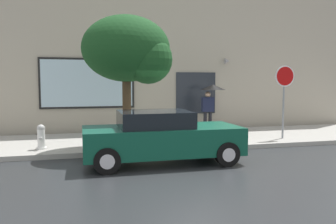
{
  "coord_description": "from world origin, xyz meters",
  "views": [
    {
      "loc": [
        -2.7,
        -8.98,
        2.16
      ],
      "look_at": [
        0.04,
        1.8,
        1.2
      ],
      "focal_mm": 36.65,
      "sensor_mm": 36.0,
      "label": 1
    }
  ],
  "objects_px": {
    "fire_hydrant": "(41,137)",
    "pedestrian_with_umbrella": "(211,94)",
    "street_tree": "(131,51)",
    "stop_sign": "(284,87)",
    "parked_car": "(161,137)"
  },
  "relations": [
    {
      "from": "fire_hydrant",
      "to": "pedestrian_with_umbrella",
      "type": "relative_size",
      "value": 0.39
    },
    {
      "from": "pedestrian_with_umbrella",
      "to": "street_tree",
      "type": "height_order",
      "value": "street_tree"
    },
    {
      "from": "street_tree",
      "to": "stop_sign",
      "type": "bearing_deg",
      "value": 3.24
    },
    {
      "from": "stop_sign",
      "to": "parked_car",
      "type": "bearing_deg",
      "value": -158.38
    },
    {
      "from": "fire_hydrant",
      "to": "stop_sign",
      "type": "xyz_separation_m",
      "value": [
        8.22,
        -0.03,
        1.48
      ]
    },
    {
      "from": "fire_hydrant",
      "to": "street_tree",
      "type": "relative_size",
      "value": 0.19
    },
    {
      "from": "pedestrian_with_umbrella",
      "to": "street_tree",
      "type": "relative_size",
      "value": 0.48
    },
    {
      "from": "parked_car",
      "to": "pedestrian_with_umbrella",
      "type": "distance_m",
      "value": 5.3
    },
    {
      "from": "pedestrian_with_umbrella",
      "to": "stop_sign",
      "type": "height_order",
      "value": "stop_sign"
    },
    {
      "from": "stop_sign",
      "to": "fire_hydrant",
      "type": "bearing_deg",
      "value": 179.82
    },
    {
      "from": "pedestrian_with_umbrella",
      "to": "stop_sign",
      "type": "relative_size",
      "value": 0.74
    },
    {
      "from": "pedestrian_with_umbrella",
      "to": "parked_car",
      "type": "bearing_deg",
      "value": -126.27
    },
    {
      "from": "street_tree",
      "to": "pedestrian_with_umbrella",
      "type": "bearing_deg",
      "value": 34.89
    },
    {
      "from": "parked_car",
      "to": "fire_hydrant",
      "type": "height_order",
      "value": "parked_car"
    },
    {
      "from": "fire_hydrant",
      "to": "pedestrian_with_umbrella",
      "type": "bearing_deg",
      "value": 19.16
    }
  ]
}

